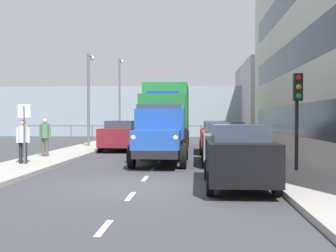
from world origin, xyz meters
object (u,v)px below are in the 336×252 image
(car_black_kerbside_near, at_px, (238,155))
(pedestrian_strolling, at_px, (23,138))
(lorry_cargo_green, at_px, (167,115))
(car_red_kerbside_2, at_px, (217,136))
(traffic_light_near, at_px, (298,100))
(car_grey_kerbside_1, at_px, (224,142))
(lamp_post_promenade, at_px, (89,90))
(truck_vintage_blue, at_px, (160,135))
(lamp_post_far, at_px, (120,91))
(pedestrian_with_bag, at_px, (45,134))
(street_sign, at_px, (24,123))
(car_maroon_oppositeside_0, at_px, (121,135))

(car_black_kerbside_near, xyz_separation_m, pedestrian_strolling, (7.70, -4.05, 0.23))
(lorry_cargo_green, height_order, car_red_kerbside_2, lorry_cargo_green)
(pedestrian_strolling, distance_m, traffic_light_near, 10.09)
(car_grey_kerbside_1, distance_m, pedestrian_strolling, 7.90)
(pedestrian_strolling, height_order, lamp_post_promenade, lamp_post_promenade)
(truck_vintage_blue, xyz_separation_m, lamp_post_far, (5.05, -18.84, 2.97))
(car_black_kerbside_near, xyz_separation_m, car_grey_kerbside_1, (0.00, -5.83, -0.00))
(pedestrian_with_bag, xyz_separation_m, traffic_light_near, (-10.11, 4.41, 1.32))
(car_black_kerbside_near, relative_size, street_sign, 1.94)
(pedestrian_strolling, bearing_deg, lorry_cargo_green, -116.36)
(truck_vintage_blue, relative_size, traffic_light_near, 1.76)
(car_black_kerbside_near, xyz_separation_m, car_red_kerbside_2, (0.00, -11.23, 0.00))
(lorry_cargo_green, height_order, lamp_post_far, lamp_post_far)
(lamp_post_promenade, bearing_deg, car_maroon_oppositeside_0, 142.78)
(car_grey_kerbside_1, bearing_deg, pedestrian_strolling, 13.04)
(car_black_kerbside_near, xyz_separation_m, car_maroon_oppositeside_0, (5.44, -12.42, 0.00))
(car_maroon_oppositeside_0, bearing_deg, lorry_cargo_green, -152.80)
(lamp_post_promenade, bearing_deg, pedestrian_with_bag, 88.41)
(car_maroon_oppositeside_0, height_order, traffic_light_near, traffic_light_near)
(car_red_kerbside_2, bearing_deg, street_sign, 44.09)
(car_black_kerbside_near, bearing_deg, car_red_kerbside_2, -90.00)
(pedestrian_with_bag, height_order, traffic_light_near, traffic_light_near)
(lorry_cargo_green, bearing_deg, car_grey_kerbside_1, 110.20)
(lorry_cargo_green, bearing_deg, truck_vintage_blue, 92.24)
(lorry_cargo_green, xyz_separation_m, car_red_kerbside_2, (-2.90, 2.50, -1.18))
(car_grey_kerbside_1, bearing_deg, street_sign, 14.39)
(car_grey_kerbside_1, distance_m, lamp_post_promenade, 11.66)
(lorry_cargo_green, xyz_separation_m, lamp_post_promenade, (4.82, -0.43, 1.50))
(pedestrian_with_bag, relative_size, lamp_post_promenade, 0.30)
(car_grey_kerbside_1, distance_m, street_sign, 7.86)
(lorry_cargo_green, distance_m, car_black_kerbside_near, 14.08)
(truck_vintage_blue, distance_m, car_grey_kerbside_1, 2.63)
(truck_vintage_blue, xyz_separation_m, car_grey_kerbside_1, (-2.58, -0.45, -0.28))
(lorry_cargo_green, height_order, car_black_kerbside_near, lorry_cargo_green)
(car_grey_kerbside_1, height_order, car_maroon_oppositeside_0, same)
(car_red_kerbside_2, xyz_separation_m, traffic_light_near, (-2.20, 8.63, 1.58))
(pedestrian_strolling, distance_m, lamp_post_far, 20.40)
(lorry_cargo_green, relative_size, car_grey_kerbside_1, 1.96)
(lamp_post_promenade, bearing_deg, car_red_kerbside_2, 159.22)
(pedestrian_with_bag, relative_size, street_sign, 0.76)
(truck_vintage_blue, xyz_separation_m, traffic_light_near, (-4.77, 2.79, 1.29))
(truck_vintage_blue, relative_size, car_maroon_oppositeside_0, 1.30)
(car_black_kerbside_near, relative_size, car_red_kerbside_2, 1.03)
(pedestrian_with_bag, bearing_deg, lamp_post_far, -90.96)
(pedestrian_with_bag, bearing_deg, car_red_kerbside_2, -151.93)
(lorry_cargo_green, height_order, lamp_post_promenade, lamp_post_promenade)
(traffic_light_near, bearing_deg, street_sign, -7.58)
(car_red_kerbside_2, distance_m, pedestrian_strolling, 10.52)
(truck_vintage_blue, bearing_deg, street_sign, 16.65)
(truck_vintage_blue, relative_size, street_sign, 2.51)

